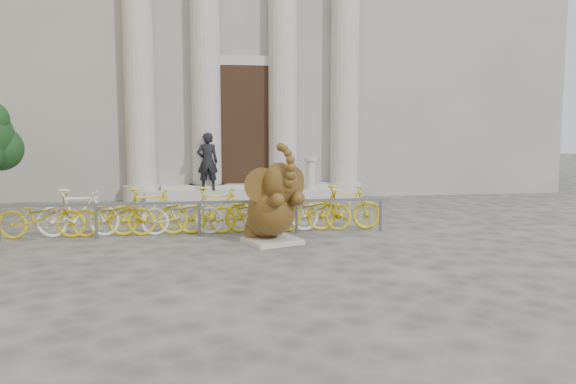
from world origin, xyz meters
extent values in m
plane|color=#474442|center=(0.00, 0.00, 0.00)|extent=(80.00, 80.00, 0.00)
cube|color=gray|center=(0.00, 15.00, 6.00)|extent=(22.00, 10.00, 12.00)
cube|color=black|center=(0.00, 9.92, 2.30)|extent=(2.40, 0.16, 4.00)
cylinder|color=#A8A59E|center=(-3.20, 9.80, 4.00)|extent=(0.90, 0.90, 8.00)
cylinder|color=#A8A59E|center=(-1.20, 9.80, 4.00)|extent=(0.90, 0.90, 8.00)
cylinder|color=#A8A59E|center=(1.20, 9.80, 4.00)|extent=(0.90, 0.90, 8.00)
cylinder|color=#A8A59E|center=(3.20, 9.80, 4.00)|extent=(0.90, 0.90, 8.00)
cube|color=#A8A59E|center=(0.00, 9.40, 0.18)|extent=(6.00, 1.20, 0.36)
cube|color=#A8A59E|center=(0.00, 2.74, 0.05)|extent=(1.23, 1.17, 0.10)
ellipsoid|color=black|center=(-0.08, 2.94, 0.39)|extent=(1.05, 1.02, 0.62)
ellipsoid|color=black|center=(-0.01, 2.76, 0.66)|extent=(1.30, 1.43, 1.01)
cylinder|color=black|center=(-0.37, 2.96, 0.22)|extent=(0.38, 0.38, 0.25)
cylinder|color=black|center=(0.11, 3.15, 0.22)|extent=(0.38, 0.38, 0.25)
cylinder|color=black|center=(-0.07, 2.32, 0.86)|extent=(0.43, 0.63, 0.39)
cylinder|color=black|center=(0.33, 2.47, 0.86)|extent=(0.43, 0.63, 0.39)
ellipsoid|color=black|center=(0.12, 2.43, 1.21)|extent=(0.84, 0.82, 0.78)
cylinder|color=black|center=(-0.23, 2.42, 1.17)|extent=(0.66, 0.09, 0.66)
cylinder|color=black|center=(0.38, 2.66, 1.17)|extent=(0.54, 0.46, 0.66)
cone|color=beige|center=(0.08, 2.21, 1.05)|extent=(0.19, 0.22, 0.10)
cone|color=beige|center=(0.30, 2.29, 1.05)|extent=(0.09, 0.23, 0.10)
cube|color=slate|center=(-1.41, 3.69, 0.70)|extent=(8.21, 0.06, 0.06)
cylinder|color=slate|center=(-3.46, 3.69, 0.35)|extent=(0.06, 0.06, 0.70)
cylinder|color=slate|center=(-1.41, 3.69, 0.35)|extent=(0.06, 0.06, 0.70)
cylinder|color=slate|center=(0.64, 3.69, 0.35)|extent=(0.06, 0.06, 0.70)
cylinder|color=slate|center=(2.49, 3.69, 0.35)|extent=(0.06, 0.06, 0.70)
imported|color=gold|center=(-4.57, 3.94, 0.50)|extent=(1.70, 0.50, 1.00)
imported|color=silver|center=(-3.87, 3.94, 0.50)|extent=(1.66, 0.47, 1.00)
imported|color=gold|center=(-3.16, 3.94, 0.50)|extent=(1.70, 0.50, 1.00)
imported|color=gold|center=(-2.46, 3.94, 0.50)|extent=(1.66, 0.47, 1.00)
imported|color=silver|center=(-1.76, 3.94, 0.50)|extent=(1.70, 0.50, 1.00)
imported|color=gold|center=(-1.06, 3.94, 0.50)|extent=(1.66, 0.47, 1.00)
imported|color=gold|center=(-0.36, 3.94, 0.50)|extent=(1.70, 0.50, 1.00)
imported|color=silver|center=(0.34, 3.94, 0.50)|extent=(1.66, 0.47, 1.00)
imported|color=gold|center=(1.04, 3.94, 0.50)|extent=(1.70, 0.50, 1.00)
imported|color=gold|center=(1.74, 3.94, 0.50)|extent=(1.66, 0.47, 1.00)
sphere|color=black|center=(-6.12, 6.42, 1.75)|extent=(1.07, 1.07, 1.07)
imported|color=black|center=(-1.19, 9.23, 1.24)|extent=(0.68, 0.48, 1.76)
cylinder|color=#A8A59E|center=(1.97, 9.10, 0.42)|extent=(0.40, 0.40, 0.12)
cylinder|color=#A8A59E|center=(1.97, 9.10, 0.81)|extent=(0.28, 0.28, 0.91)
cylinder|color=#A8A59E|center=(1.97, 9.10, 1.30)|extent=(0.40, 0.40, 0.10)
camera|label=1|loc=(-1.30, -7.93, 2.20)|focal=35.00mm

